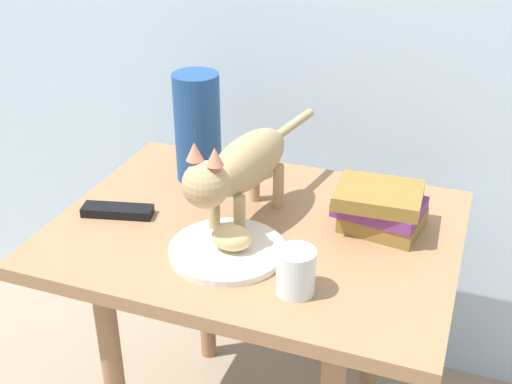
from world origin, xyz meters
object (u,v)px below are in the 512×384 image
(book_stack, at_px, (380,207))
(green_vase, at_px, (198,127))
(side_table, at_px, (256,260))
(cat, at_px, (241,167))
(candle_jar, at_px, (296,274))
(bread_roll, at_px, (231,238))
(tv_remote, at_px, (118,211))
(plate, at_px, (227,250))

(book_stack, height_order, green_vase, green_vase)
(side_table, bearing_deg, cat, -173.05)
(side_table, height_order, candle_jar, candle_jar)
(bread_roll, bearing_deg, tv_remote, 168.63)
(plate, height_order, bread_roll, bread_roll)
(book_stack, bearing_deg, plate, -142.34)
(cat, bearing_deg, bread_roll, -77.73)
(bread_roll, distance_m, cat, 0.15)
(cat, bearing_deg, book_stack, 17.64)
(cat, relative_size, candle_jar, 5.58)
(book_stack, distance_m, candle_jar, 0.28)
(candle_jar, bearing_deg, bread_roll, 155.35)
(bread_roll, relative_size, book_stack, 0.43)
(plate, relative_size, book_stack, 1.22)
(plate, relative_size, green_vase, 0.89)
(green_vase, height_order, tv_remote, green_vase)
(plate, bearing_deg, side_table, 81.74)
(side_table, relative_size, book_stack, 4.42)
(plate, xyz_separation_m, green_vase, (-0.19, 0.28, 0.12))
(green_vase, xyz_separation_m, candle_jar, (0.35, -0.35, -0.09))
(green_vase, bearing_deg, plate, -56.35)
(cat, bearing_deg, side_table, 6.95)
(side_table, bearing_deg, tv_remote, -168.52)
(book_stack, bearing_deg, green_vase, 169.34)
(bread_roll, height_order, cat, cat)
(side_table, distance_m, bread_roll, 0.17)
(plate, bearing_deg, cat, 97.39)
(side_table, relative_size, tv_remote, 5.48)
(side_table, distance_m, candle_jar, 0.26)
(cat, bearing_deg, tv_remote, -167.99)
(plate, bearing_deg, candle_jar, -23.69)
(cat, relative_size, tv_remote, 3.16)
(cat, bearing_deg, plate, -82.61)
(bread_roll, height_order, candle_jar, candle_jar)
(plate, xyz_separation_m, candle_jar, (0.16, -0.07, 0.03))
(green_vase, bearing_deg, side_table, -39.11)
(cat, relative_size, book_stack, 2.55)
(plate, height_order, green_vase, green_vase)
(bread_roll, height_order, green_vase, green_vase)
(cat, distance_m, candle_jar, 0.27)
(side_table, xyz_separation_m, tv_remote, (-0.29, -0.06, 0.09))
(green_vase, xyz_separation_m, tv_remote, (-0.09, -0.23, -0.12))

